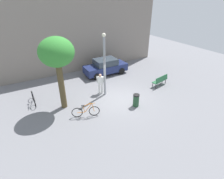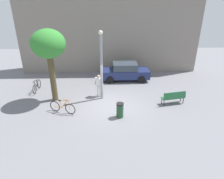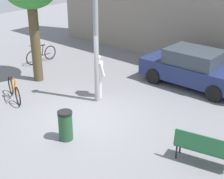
{
  "view_description": "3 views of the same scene",
  "coord_description": "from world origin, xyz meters",
  "px_view_note": "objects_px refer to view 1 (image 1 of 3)",
  "views": [
    {
      "loc": [
        -6.33,
        -9.67,
        7.05
      ],
      "look_at": [
        -0.44,
        0.58,
        0.69
      ],
      "focal_mm": 28.53,
      "sensor_mm": 36.0,
      "label": 1
    },
    {
      "loc": [
        -0.35,
        -11.29,
        6.33
      ],
      "look_at": [
        0.02,
        0.37,
        1.08
      ],
      "focal_mm": 31.04,
      "sensor_mm": 36.0,
      "label": 2
    },
    {
      "loc": [
        7.23,
        -7.04,
        5.51
      ],
      "look_at": [
        0.67,
        0.58,
        1.08
      ],
      "focal_mm": 54.29,
      "sensor_mm": 36.0,
      "label": 3
    }
  ],
  "objects_px": {
    "lamppost": "(104,64)",
    "person_by_lamppost": "(100,82)",
    "bicycle_orange": "(86,111)",
    "bicycle_black": "(33,98)",
    "trash_bin": "(136,100)",
    "park_bench": "(160,80)",
    "parked_car_navy": "(106,67)",
    "plaza_tree": "(57,54)"
  },
  "relations": [
    {
      "from": "bicycle_black",
      "to": "parked_car_navy",
      "type": "relative_size",
      "value": 0.43
    },
    {
      "from": "plaza_tree",
      "to": "bicycle_black",
      "type": "relative_size",
      "value": 2.7
    },
    {
      "from": "lamppost",
      "to": "bicycle_orange",
      "type": "relative_size",
      "value": 2.78
    },
    {
      "from": "lamppost",
      "to": "bicycle_black",
      "type": "height_order",
      "value": "lamppost"
    },
    {
      "from": "lamppost",
      "to": "park_bench",
      "type": "height_order",
      "value": "lamppost"
    },
    {
      "from": "lamppost",
      "to": "bicycle_black",
      "type": "relative_size",
      "value": 2.62
    },
    {
      "from": "parked_car_navy",
      "to": "park_bench",
      "type": "bearing_deg",
      "value": -58.26
    },
    {
      "from": "bicycle_orange",
      "to": "trash_bin",
      "type": "height_order",
      "value": "bicycle_orange"
    },
    {
      "from": "park_bench",
      "to": "parked_car_navy",
      "type": "height_order",
      "value": "parked_car_navy"
    },
    {
      "from": "person_by_lamppost",
      "to": "trash_bin",
      "type": "distance_m",
      "value": 3.24
    },
    {
      "from": "park_bench",
      "to": "bicycle_black",
      "type": "relative_size",
      "value": 0.92
    },
    {
      "from": "trash_bin",
      "to": "bicycle_black",
      "type": "bearing_deg",
      "value": 147.15
    },
    {
      "from": "bicycle_black",
      "to": "bicycle_orange",
      "type": "xyz_separation_m",
      "value": [
        2.68,
        -3.4,
        0.0
      ]
    },
    {
      "from": "person_by_lamppost",
      "to": "bicycle_orange",
      "type": "distance_m",
      "value": 3.24
    },
    {
      "from": "person_by_lamppost",
      "to": "plaza_tree",
      "type": "relative_size",
      "value": 0.34
    },
    {
      "from": "lamppost",
      "to": "bicycle_black",
      "type": "xyz_separation_m",
      "value": [
        -5.11,
        1.44,
        -2.19
      ]
    },
    {
      "from": "bicycle_black",
      "to": "parked_car_navy",
      "type": "bearing_deg",
      "value": 16.91
    },
    {
      "from": "bicycle_orange",
      "to": "park_bench",
      "type": "bearing_deg",
      "value": 7.08
    },
    {
      "from": "person_by_lamppost",
      "to": "trash_bin",
      "type": "xyz_separation_m",
      "value": [
        1.33,
        -2.91,
        -0.5
      ]
    },
    {
      "from": "lamppost",
      "to": "bicycle_orange",
      "type": "xyz_separation_m",
      "value": [
        -2.43,
        -1.95,
        -2.19
      ]
    },
    {
      "from": "bicycle_orange",
      "to": "plaza_tree",
      "type": "bearing_deg",
      "value": 116.25
    },
    {
      "from": "person_by_lamppost",
      "to": "lamppost",
      "type": "bearing_deg",
      "value": -57.44
    },
    {
      "from": "lamppost",
      "to": "park_bench",
      "type": "relative_size",
      "value": 2.86
    },
    {
      "from": "person_by_lamppost",
      "to": "trash_bin",
      "type": "height_order",
      "value": "person_by_lamppost"
    },
    {
      "from": "parked_car_navy",
      "to": "bicycle_orange",
      "type": "bearing_deg",
      "value": -128.42
    },
    {
      "from": "trash_bin",
      "to": "parked_car_navy",
      "type": "bearing_deg",
      "value": 82.07
    },
    {
      "from": "lamppost",
      "to": "person_by_lamppost",
      "type": "height_order",
      "value": "lamppost"
    },
    {
      "from": "bicycle_orange",
      "to": "parked_car_navy",
      "type": "height_order",
      "value": "parked_car_navy"
    },
    {
      "from": "person_by_lamppost",
      "to": "parked_car_navy",
      "type": "distance_m",
      "value": 3.93
    },
    {
      "from": "lamppost",
      "to": "parked_car_navy",
      "type": "relative_size",
      "value": 1.13
    },
    {
      "from": "person_by_lamppost",
      "to": "bicycle_black",
      "type": "relative_size",
      "value": 0.92
    },
    {
      "from": "lamppost",
      "to": "person_by_lamppost",
      "type": "xyz_separation_m",
      "value": [
        -0.22,
        0.34,
        -1.61
      ]
    },
    {
      "from": "person_by_lamppost",
      "to": "bicycle_black",
      "type": "height_order",
      "value": "person_by_lamppost"
    },
    {
      "from": "bicycle_black",
      "to": "bicycle_orange",
      "type": "relative_size",
      "value": 1.06
    },
    {
      "from": "bicycle_black",
      "to": "trash_bin",
      "type": "xyz_separation_m",
      "value": [
        6.22,
        -4.02,
        0.08
      ]
    },
    {
      "from": "bicycle_orange",
      "to": "bicycle_black",
      "type": "bearing_deg",
      "value": 128.25
    },
    {
      "from": "park_bench",
      "to": "trash_bin",
      "type": "distance_m",
      "value": 4.03
    },
    {
      "from": "parked_car_navy",
      "to": "plaza_tree",
      "type": "bearing_deg",
      "value": -144.87
    },
    {
      "from": "park_bench",
      "to": "plaza_tree",
      "type": "xyz_separation_m",
      "value": [
        -8.17,
        0.92,
        3.29
      ]
    },
    {
      "from": "park_bench",
      "to": "parked_car_navy",
      "type": "xyz_separation_m",
      "value": [
        -2.87,
        4.64,
        0.23
      ]
    },
    {
      "from": "park_bench",
      "to": "plaza_tree",
      "type": "height_order",
      "value": "plaza_tree"
    },
    {
      "from": "plaza_tree",
      "to": "trash_bin",
      "type": "distance_m",
      "value": 6.08
    }
  ]
}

